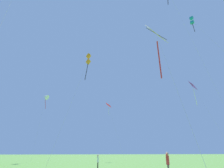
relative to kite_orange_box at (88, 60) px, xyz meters
The scene contains 8 objects.
kite_orange_box is the anchor object (origin of this frame).
kite_white_distant 25.99m from the kite_orange_box, 105.92° to the left, with size 1.88×5.01×14.85m.
kite_red_high 26.67m from the kite_orange_box, 72.03° to the left, with size 3.14×6.42×13.67m.
kite_teal_box 21.66m from the kite_orange_box, ahead, with size 4.24×11.50×24.44m.
kite_yellow_diamond 9.43m from the kite_orange_box, 57.19° to the right, with size 3.32×7.97×12.49m.
kite_purple_streamer 23.17m from the kite_orange_box, 23.61° to the left, with size 3.43×5.90×14.73m.
person_in_blue_jacket 11.29m from the kite_orange_box, 11.65° to the left, with size 0.21×0.49×1.51m.
person_near_tree 14.06m from the kite_orange_box, 50.08° to the right, with size 0.42×0.48×1.73m.
Camera 1 is at (-1.51, -4.52, 1.70)m, focal length 30.51 mm.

